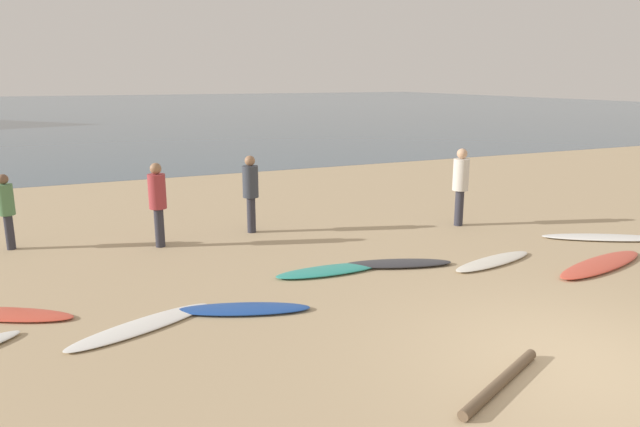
{
  "coord_description": "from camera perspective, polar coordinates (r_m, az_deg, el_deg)",
  "views": [
    {
      "loc": [
        -5.55,
        -4.53,
        3.4
      ],
      "look_at": [
        -0.72,
        6.31,
        0.6
      ],
      "focal_mm": 32.53,
      "sensor_mm": 36.0,
      "label": 1
    }
  ],
  "objects": [
    {
      "name": "surfboard_1",
      "position": [
        9.69,
        -28.38,
        -8.73
      ],
      "size": [
        2.0,
        1.45,
        0.07
      ],
      "primitive_type": "ellipsoid",
      "rotation": [
        0.0,
        0.0,
        -0.53
      ],
      "color": "#D84C38",
      "rests_on": "ground"
    },
    {
      "name": "ocean_water",
      "position": [
        70.53,
        -19.8,
        9.74
      ],
      "size": [
        140.0,
        100.0,
        0.01
      ],
      "primitive_type": "cube",
      "color": "#475B6B",
      "rests_on": "ground"
    },
    {
      "name": "surfboard_5",
      "position": [
        10.83,
        7.65,
        -4.89
      ],
      "size": [
        2.07,
        1.11,
        0.1
      ],
      "primitive_type": "ellipsoid",
      "rotation": [
        0.0,
        0.0,
        -0.33
      ],
      "color": "#333338",
      "rests_on": "ground"
    },
    {
      "name": "driftwood_log",
      "position": [
        7.08,
        17.33,
        -15.54
      ],
      "size": [
        1.68,
        0.87,
        0.12
      ],
      "primitive_type": "cylinder",
      "rotation": [
        0.0,
        1.57,
        0.44
      ],
      "color": "brown",
      "rests_on": "ground"
    },
    {
      "name": "surfboard_7",
      "position": [
        11.88,
        25.92,
        -4.51
      ],
      "size": [
        2.68,
        1.19,
        0.09
      ],
      "primitive_type": "ellipsoid",
      "rotation": [
        0.0,
        0.0,
        0.24
      ],
      "color": "#D84C38",
      "rests_on": "ground"
    },
    {
      "name": "surfboard_4",
      "position": [
        10.38,
        0.88,
        -5.62
      ],
      "size": [
        2.0,
        0.61,
        0.08
      ],
      "primitive_type": "ellipsoid",
      "rotation": [
        0.0,
        0.0,
        -0.04
      ],
      "color": "teal",
      "rests_on": "ground"
    },
    {
      "name": "surfboard_2",
      "position": [
        8.57,
        -17.12,
        -10.51
      ],
      "size": [
        2.22,
        1.31,
        0.06
      ],
      "primitive_type": "ellipsoid",
      "rotation": [
        0.0,
        0.0,
        0.4
      ],
      "color": "white",
      "rests_on": "ground"
    },
    {
      "name": "person_2",
      "position": [
        13.13,
        -28.48,
        0.7
      ],
      "size": [
        0.31,
        0.31,
        1.54
      ],
      "rotation": [
        0.0,
        0.0,
        4.29
      ],
      "color": "#2D2D38",
      "rests_on": "ground"
    },
    {
      "name": "person_1",
      "position": [
        12.15,
        -15.69,
        1.49
      ],
      "size": [
        0.35,
        0.35,
        1.74
      ],
      "rotation": [
        0.0,
        0.0,
        5.98
      ],
      "color": "#2D2D38",
      "rests_on": "ground"
    },
    {
      "name": "ground_plane",
      "position": [
        15.94,
        -3.05,
        0.57
      ],
      "size": [
        120.0,
        120.0,
        0.2
      ],
      "primitive_type": "cube",
      "color": "tan",
      "rests_on": "ground"
    },
    {
      "name": "surfboard_8",
      "position": [
        13.89,
        26.25,
        -2.12
      ],
      "size": [
        2.6,
        1.75,
        0.08
      ],
      "primitive_type": "ellipsoid",
      "rotation": [
        0.0,
        0.0,
        -0.5
      ],
      "color": "white",
      "rests_on": "ground"
    },
    {
      "name": "person_3",
      "position": [
        12.9,
        -6.85,
        2.55
      ],
      "size": [
        0.35,
        0.35,
        1.73
      ],
      "rotation": [
        0.0,
        0.0,
        4.49
      ],
      "color": "#2D2D38",
      "rests_on": "ground"
    },
    {
      "name": "person_0",
      "position": [
        13.8,
        13.67,
        3.17
      ],
      "size": [
        0.37,
        0.37,
        1.81
      ],
      "rotation": [
        0.0,
        0.0,
        0.33
      ],
      "color": "#2D2D38",
      "rests_on": "ground"
    },
    {
      "name": "surfboard_6",
      "position": [
        11.36,
        16.68,
        -4.52
      ],
      "size": [
        2.1,
        0.9,
        0.08
      ],
      "primitive_type": "ellipsoid",
      "rotation": [
        0.0,
        0.0,
        0.22
      ],
      "color": "silver",
      "rests_on": "ground"
    },
    {
      "name": "surfboard_3",
      "position": [
        8.8,
        -7.54,
        -9.29
      ],
      "size": [
        2.03,
        1.15,
        0.08
      ],
      "primitive_type": "ellipsoid",
      "rotation": [
        0.0,
        0.0,
        -0.36
      ],
      "color": "#1E479E",
      "rests_on": "ground"
    }
  ]
}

